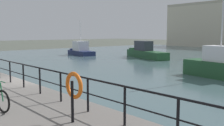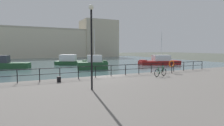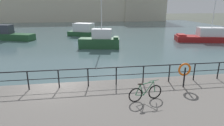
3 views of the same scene
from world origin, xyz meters
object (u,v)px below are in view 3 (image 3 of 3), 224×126
object	(u,v)px
harbor_building	(96,3)
life_ring_stand	(185,70)
moored_green_narrowboat	(86,31)
parked_bicycle	(145,93)
moored_harbor_tender	(100,41)
moored_cabin_cruiser	(208,37)
moored_red_daysailer	(7,35)

from	to	relation	value
harbor_building	life_ring_stand	world-z (taller)	harbor_building
moored_green_narrowboat	parked_bicycle	distance (m)	28.19
moored_harbor_tender	life_ring_stand	size ratio (longest dim) A/B	5.20
moored_cabin_cruiser	life_ring_stand	size ratio (longest dim) A/B	7.14
parked_bicycle	moored_harbor_tender	bearing A→B (deg)	81.44
moored_cabin_cruiser	moored_harbor_tender	size ratio (longest dim) A/B	1.37
moored_cabin_cruiser	moored_red_daysailer	size ratio (longest dim) A/B	1.11
moored_red_daysailer	life_ring_stand	distance (m)	30.40
moored_green_narrowboat	life_ring_stand	bearing A→B (deg)	-52.33
parked_bicycle	life_ring_stand	distance (m)	2.99
moored_cabin_cruiser	parked_bicycle	bearing A→B (deg)	63.32
harbor_building	parked_bicycle	world-z (taller)	harbor_building
harbor_building	parked_bicycle	size ratio (longest dim) A/B	35.69
harbor_building	moored_green_narrowboat	xyz separation A→B (m)	(-4.48, -36.44, -5.37)
moored_cabin_cruiser	moored_harbor_tender	world-z (taller)	moored_cabin_cruiser
harbor_building	moored_cabin_cruiser	bearing A→B (deg)	-72.44
moored_red_daysailer	moored_green_narrowboat	world-z (taller)	moored_red_daysailer
harbor_building	moored_green_narrowboat	distance (m)	37.10
moored_cabin_cruiser	moored_green_narrowboat	world-z (taller)	moored_cabin_cruiser
moored_harbor_tender	moored_red_daysailer	bearing A→B (deg)	160.88
moored_cabin_cruiser	life_ring_stand	xyz separation A→B (m)	(-13.83, -18.01, 1.24)
harbor_building	moored_harbor_tender	xyz separation A→B (m)	(-2.88, -47.47, -5.30)
moored_harbor_tender	life_ring_stand	xyz separation A→B (m)	(3.36, -15.79, 1.06)
moored_red_daysailer	parked_bicycle	xyz separation A→B (m)	(15.46, -25.67, 0.60)
harbor_building	life_ring_stand	bearing A→B (deg)	-89.56
moored_red_daysailer	moored_cabin_cruiser	bearing A→B (deg)	-171.18
moored_green_narrowboat	parked_bicycle	xyz separation A→B (m)	(2.33, -28.09, 0.55)
life_ring_stand	moored_cabin_cruiser	bearing A→B (deg)	52.48
parked_bicycle	moored_cabin_cruiser	bearing A→B (deg)	38.50
harbor_building	moored_harbor_tender	distance (m)	47.85
moored_green_narrowboat	life_ring_stand	size ratio (longest dim) A/B	5.52
moored_harbor_tender	life_ring_stand	distance (m)	16.18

